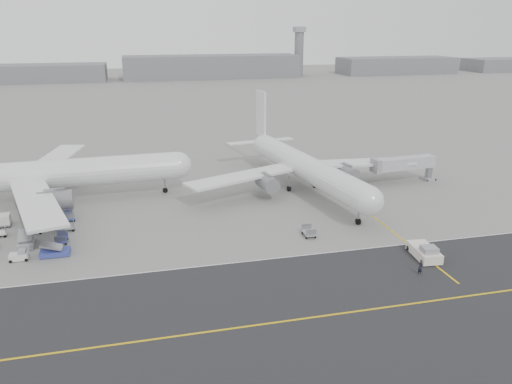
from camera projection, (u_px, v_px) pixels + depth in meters
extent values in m
plane|color=gray|center=(213.00, 258.00, 71.93)|extent=(700.00, 700.00, 0.00)
cube|color=#272729|center=(281.00, 322.00, 56.45)|extent=(220.00, 32.00, 0.02)
cube|color=gold|center=(281.00, 322.00, 56.44)|extent=(220.00, 0.30, 0.01)
cube|color=silver|center=(250.00, 261.00, 71.01)|extent=(220.00, 0.25, 0.01)
cube|color=gold|center=(386.00, 227.00, 83.21)|extent=(0.30, 40.00, 0.01)
cylinder|color=slate|center=(299.00, 54.00, 334.05)|extent=(6.00, 6.00, 28.00)
cube|color=#97989C|center=(299.00, 29.00, 329.13)|extent=(7.00, 7.00, 3.50)
cylinder|color=white|center=(53.00, 174.00, 93.12)|extent=(47.06, 7.15, 5.38)
sphere|color=white|center=(178.00, 165.00, 99.16)|extent=(5.27, 5.27, 5.27)
cube|color=white|center=(37.00, 203.00, 80.12)|extent=(12.66, 26.31, 0.45)
cube|color=white|center=(54.00, 160.00, 105.96)|extent=(10.87, 26.36, 0.45)
cylinder|color=slate|center=(56.00, 200.00, 85.18)|extent=(5.84, 3.55, 3.33)
cylinder|color=slate|center=(65.00, 170.00, 102.93)|extent=(5.84, 3.55, 3.33)
cylinder|color=black|center=(165.00, 190.00, 100.01)|extent=(1.03, 0.54, 1.01)
cylinder|color=black|center=(44.00, 206.00, 91.33)|extent=(1.03, 0.54, 1.01)
cylinder|color=black|center=(48.00, 195.00, 97.21)|extent=(1.03, 0.54, 1.01)
cylinder|color=gray|center=(165.00, 184.00, 99.56)|extent=(0.36, 0.36, 2.82)
cylinder|color=white|center=(306.00, 168.00, 99.12)|extent=(11.50, 43.33, 4.94)
sphere|color=white|center=(369.00, 201.00, 80.23)|extent=(4.84, 4.84, 4.84)
cone|color=white|center=(262.00, 142.00, 118.81)|extent=(5.68, 8.99, 4.44)
cube|color=white|center=(261.00, 113.00, 117.10)|extent=(1.22, 4.75, 10.51)
cube|color=white|center=(244.00, 143.00, 117.89)|extent=(8.15, 3.55, 0.25)
cube|color=white|center=(277.00, 140.00, 121.03)|extent=(8.15, 3.55, 0.25)
cube|color=white|center=(243.00, 176.00, 95.53)|extent=(23.83, 14.02, 0.45)
cube|color=white|center=(359.00, 163.00, 104.93)|extent=(24.02, 7.36, 0.45)
cylinder|color=slate|center=(267.00, 183.00, 95.55)|extent=(3.83, 5.66, 3.06)
cylinder|color=slate|center=(347.00, 173.00, 102.01)|extent=(3.83, 5.66, 3.06)
cylinder|color=black|center=(358.00, 221.00, 83.97)|extent=(0.66, 1.13, 1.07)
cylinder|color=black|center=(289.00, 189.00, 100.86)|extent=(0.66, 1.13, 1.07)
cylinder|color=black|center=(315.00, 185.00, 103.01)|extent=(0.66, 1.13, 1.07)
cylinder|color=gray|center=(359.00, 214.00, 83.56)|extent=(0.36, 0.36, 2.59)
cube|color=white|center=(424.00, 252.00, 71.95)|extent=(3.44, 6.22, 1.35)
cube|color=#97989C|center=(429.00, 250.00, 70.36)|extent=(2.29, 2.12, 0.87)
cylinder|color=gray|center=(413.00, 244.00, 75.49)|extent=(0.39, 2.51, 0.15)
cylinder|color=black|center=(423.00, 262.00, 69.73)|extent=(0.47, 0.90, 0.87)
cylinder|color=black|center=(440.00, 261.00, 70.07)|extent=(0.47, 0.90, 0.87)
cylinder|color=black|center=(409.00, 248.00, 74.07)|extent=(0.47, 0.90, 0.87)
cylinder|color=black|center=(425.00, 247.00, 74.41)|extent=(0.47, 0.90, 0.87)
cylinder|color=gray|center=(429.00, 172.00, 107.83)|extent=(1.50, 1.50, 3.76)
cube|color=#97989C|center=(428.00, 178.00, 108.32)|extent=(2.65, 2.65, 0.66)
cube|color=#B8B8BD|center=(404.00, 163.00, 105.06)|extent=(14.28, 3.87, 2.44)
cube|color=#97989C|center=(376.00, 166.00, 103.00)|extent=(1.39, 3.10, 2.82)
cylinder|color=black|center=(429.00, 177.00, 109.57)|extent=(0.33, 0.59, 0.56)
imported|color=black|center=(420.00, 269.00, 66.96)|extent=(0.68, 0.54, 1.64)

